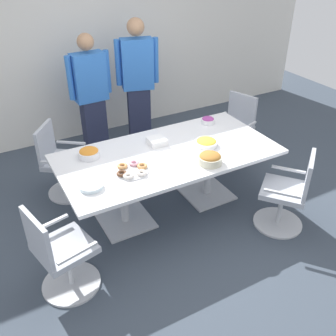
{
  "coord_description": "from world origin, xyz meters",
  "views": [
    {
      "loc": [
        -1.75,
        -3.17,
        2.81
      ],
      "look_at": [
        0.0,
        0.0,
        0.55
      ],
      "focal_mm": 40.61,
      "sensor_mm": 36.0,
      "label": 1
    }
  ],
  "objects": [
    {
      "name": "plate_stack",
      "position": [
        -0.96,
        -0.24,
        0.77
      ],
      "size": [
        0.23,
        0.23,
        0.04
      ],
      "color": "white",
      "rests_on": "conference_table"
    },
    {
      "name": "office_chair_1",
      "position": [
        -1.41,
        -0.61,
        0.41
      ],
      "size": [
        0.65,
        0.65,
        0.91
      ],
      "rotation": [
        0.0,
        0.0,
        -1.34
      ],
      "color": "silver",
      "rests_on": "ground"
    },
    {
      "name": "office_chair_0",
      "position": [
        -0.98,
        0.9,
        0.41
      ],
      "size": [
        0.75,
        0.75,
        0.91
      ],
      "rotation": [
        0.0,
        0.0,
        -2.2
      ],
      "color": "silver",
      "rests_on": "ground"
    },
    {
      "name": "person_standing_1",
      "position": [
        0.42,
        1.65,
        0.98
      ],
      "size": [
        0.61,
        0.33,
        1.85
      ],
      "rotation": [
        0.0,
        0.0,
        -3.42
      ],
      "color": "#232842",
      "rests_on": "ground"
    },
    {
      "name": "conference_table",
      "position": [
        0.0,
        0.0,
        0.63
      ],
      "size": [
        2.4,
        1.2,
        0.75
      ],
      "color": "white",
      "rests_on": "ground"
    },
    {
      "name": "ground_plane",
      "position": [
        0.0,
        0.0,
        -0.01
      ],
      "size": [
        10.0,
        10.0,
        0.01
      ],
      "primitive_type": "cube",
      "color": "#3D4754"
    },
    {
      "name": "back_wall",
      "position": [
        0.0,
        2.4,
        1.4
      ],
      "size": [
        8.0,
        0.1,
        2.8
      ],
      "primitive_type": "cube",
      "color": "white",
      "rests_on": "ground"
    },
    {
      "name": "donut_platter",
      "position": [
        -0.51,
        -0.17,
        0.77
      ],
      "size": [
        0.35,
        0.34,
        0.04
      ],
      "color": "white",
      "rests_on": "conference_table"
    },
    {
      "name": "snack_bowl_pretzels",
      "position": [
        0.27,
        -0.41,
        0.81
      ],
      "size": [
        0.25,
        0.25,
        0.12
      ],
      "color": "beige",
      "rests_on": "conference_table"
    },
    {
      "name": "person_standing_0",
      "position": [
        -0.27,
        1.7,
        0.9
      ],
      "size": [
        0.61,
        0.24,
        1.72
      ],
      "rotation": [
        0.0,
        0.0,
        -3.09
      ],
      "color": "#232842",
      "rests_on": "ground"
    },
    {
      "name": "napkin_pile",
      "position": [
        -0.02,
        0.23,
        0.79
      ],
      "size": [
        0.19,
        0.19,
        0.08
      ],
      "primitive_type": "cube",
      "color": "white",
      "rests_on": "conference_table"
    },
    {
      "name": "snack_bowl_chips_yellow",
      "position": [
        0.45,
        -0.07,
        0.79
      ],
      "size": [
        0.25,
        0.25,
        0.08
      ],
      "color": "white",
      "rests_on": "conference_table"
    },
    {
      "name": "office_chair_3",
      "position": [
        1.41,
        0.61,
        0.41
      ],
      "size": [
        0.69,
        0.69,
        0.91
      ],
      "rotation": [
        0.0,
        0.0,
        -4.37
      ],
      "color": "silver",
      "rests_on": "ground"
    },
    {
      "name": "office_chair_2",
      "position": [
        0.97,
        -0.91,
        0.41
      ],
      "size": [
        0.76,
        0.76,
        0.91
      ],
      "rotation": [
        0.0,
        0.0,
        0.68
      ],
      "color": "silver",
      "rests_on": "ground"
    },
    {
      "name": "snack_bowl_chips_orange",
      "position": [
        -0.79,
        0.32,
        0.8
      ],
      "size": [
        0.23,
        0.23,
        0.11
      ],
      "color": "white",
      "rests_on": "conference_table"
    },
    {
      "name": "snack_bowl_candy_mix",
      "position": [
        0.8,
        0.41,
        0.79
      ],
      "size": [
        0.17,
        0.17,
        0.09
      ],
      "color": "white",
      "rests_on": "conference_table"
    }
  ]
}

